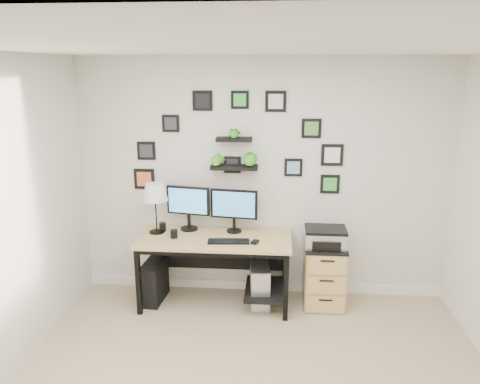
# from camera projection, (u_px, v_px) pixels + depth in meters

# --- Properties ---
(room) EXTENTS (4.00, 4.00, 4.00)m
(room) POSITION_uv_depth(u_px,v_px,m) (261.00, 285.00, 5.38)
(room) COLOR tan
(room) RESTS_ON ground
(desk) EXTENTS (1.60, 0.70, 0.75)m
(desk) POSITION_uv_depth(u_px,v_px,m) (219.00, 248.00, 4.96)
(desk) COLOR tan
(desk) RESTS_ON ground
(monitor_left) EXTENTS (0.48, 0.22, 0.49)m
(monitor_left) POSITION_uv_depth(u_px,v_px,m) (188.00, 205.00, 5.07)
(monitor_left) COLOR black
(monitor_left) RESTS_ON desk
(monitor_right) EXTENTS (0.51, 0.18, 0.47)m
(monitor_right) POSITION_uv_depth(u_px,v_px,m) (234.00, 207.00, 5.00)
(monitor_right) COLOR black
(monitor_right) RESTS_ON desk
(keyboard) EXTENTS (0.43, 0.17, 0.02)m
(keyboard) POSITION_uv_depth(u_px,v_px,m) (229.00, 241.00, 4.77)
(keyboard) COLOR black
(keyboard) RESTS_ON desk
(mouse) EXTENTS (0.09, 0.11, 0.03)m
(mouse) POSITION_uv_depth(u_px,v_px,m) (255.00, 242.00, 4.74)
(mouse) COLOR black
(mouse) RESTS_ON desk
(table_lamp) EXTENTS (0.27, 0.27, 0.55)m
(table_lamp) POSITION_uv_depth(u_px,v_px,m) (155.00, 193.00, 4.94)
(table_lamp) COLOR black
(table_lamp) RESTS_ON desk
(mug) EXTENTS (0.08, 0.08, 0.09)m
(mug) POSITION_uv_depth(u_px,v_px,m) (174.00, 234.00, 4.89)
(mug) COLOR black
(mug) RESTS_ON desk
(pen_cup) EXTENTS (0.07, 0.07, 0.09)m
(pen_cup) POSITION_uv_depth(u_px,v_px,m) (163.00, 227.00, 5.09)
(pen_cup) COLOR black
(pen_cup) RESTS_ON desk
(pc_tower_black) EXTENTS (0.23, 0.45, 0.44)m
(pc_tower_black) POSITION_uv_depth(u_px,v_px,m) (154.00, 281.00, 5.10)
(pc_tower_black) COLOR black
(pc_tower_black) RESTS_ON ground
(pc_tower_grey) EXTENTS (0.24, 0.47, 0.45)m
(pc_tower_grey) POSITION_uv_depth(u_px,v_px,m) (260.00, 284.00, 5.02)
(pc_tower_grey) COLOR gray
(pc_tower_grey) RESTS_ON ground
(file_cabinet) EXTENTS (0.43, 0.53, 0.67)m
(file_cabinet) POSITION_uv_depth(u_px,v_px,m) (324.00, 274.00, 5.00)
(file_cabinet) COLOR tan
(file_cabinet) RESTS_ON ground
(printer) EXTENTS (0.43, 0.35, 0.19)m
(printer) POSITION_uv_depth(u_px,v_px,m) (325.00, 237.00, 4.87)
(printer) COLOR silver
(printer) RESTS_ON file_cabinet
(wall_decor) EXTENTS (2.27, 0.18, 1.08)m
(wall_decor) POSITION_uv_depth(u_px,v_px,m) (238.00, 147.00, 4.93)
(wall_decor) COLOR black
(wall_decor) RESTS_ON ground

